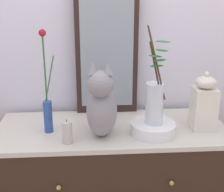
# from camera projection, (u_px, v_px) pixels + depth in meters

# --- Properties ---
(wall_back) EXTENTS (4.40, 0.08, 2.60)m
(wall_back) POSITION_uv_depth(u_px,v_px,m) (108.00, 39.00, 1.91)
(wall_back) COLOR silver
(wall_back) RESTS_ON ground_plane
(mirror_leaning) EXTENTS (0.36, 0.03, 0.77)m
(mirror_leaning) POSITION_uv_depth(u_px,v_px,m) (107.00, 49.00, 1.84)
(mirror_leaning) COLOR #301D18
(mirror_leaning) RESTS_ON sideboard
(cat_sitting) EXTENTS (0.18, 0.46, 0.40)m
(cat_sitting) POSITION_uv_depth(u_px,v_px,m) (102.00, 105.00, 1.59)
(cat_sitting) COLOR gray
(cat_sitting) RESTS_ON sideboard
(vase_slim_green) EXTENTS (0.07, 0.05, 0.54)m
(vase_slim_green) POSITION_uv_depth(u_px,v_px,m) (47.00, 105.00, 1.64)
(vase_slim_green) COLOR #2C4891
(vase_slim_green) RESTS_ON sideboard
(bowl_porcelain) EXTENTS (0.23, 0.23, 0.06)m
(bowl_porcelain) POSITION_uv_depth(u_px,v_px,m) (153.00, 128.00, 1.65)
(bowl_porcelain) COLOR white
(bowl_porcelain) RESTS_ON sideboard
(vase_glass_clear) EXTENTS (0.11, 0.19, 0.50)m
(vase_glass_clear) POSITION_uv_depth(u_px,v_px,m) (155.00, 101.00, 1.60)
(vase_glass_clear) COLOR silver
(vase_glass_clear) RESTS_ON bowl_porcelain
(jar_lidded_porcelain) EXTENTS (0.12, 0.12, 0.31)m
(jar_lidded_porcelain) POSITION_uv_depth(u_px,v_px,m) (204.00, 103.00, 1.69)
(jar_lidded_porcelain) COLOR silver
(jar_lidded_porcelain) RESTS_ON sideboard
(candle_pillar) EXTENTS (0.05, 0.05, 0.12)m
(candle_pillar) POSITION_uv_depth(u_px,v_px,m) (67.00, 132.00, 1.55)
(candle_pillar) COLOR beige
(candle_pillar) RESTS_ON sideboard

